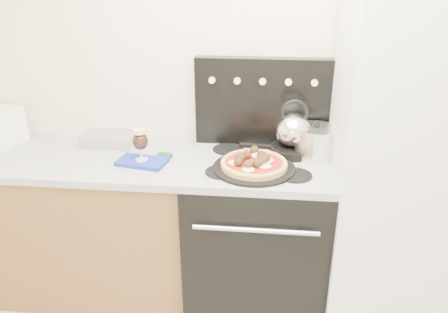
# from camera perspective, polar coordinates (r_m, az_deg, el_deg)

# --- Properties ---
(room_shell) EXTENTS (3.52, 3.01, 2.52)m
(room_shell) POSITION_cam_1_polar(r_m,az_deg,el_deg) (1.41, 0.68, -3.01)
(room_shell) COLOR beige
(room_shell) RESTS_ON ground
(base_cabinet) EXTENTS (1.45, 0.60, 0.86)m
(base_cabinet) POSITION_cam_1_polar(r_m,az_deg,el_deg) (2.84, -18.89, -8.53)
(base_cabinet) COLOR brown
(base_cabinet) RESTS_ON ground
(countertop) EXTENTS (1.48, 0.63, 0.04)m
(countertop) POSITION_cam_1_polar(r_m,az_deg,el_deg) (2.64, -20.16, -0.19)
(countertop) COLOR #AFAFB3
(countertop) RESTS_ON base_cabinet
(stove_body) EXTENTS (0.76, 0.65, 0.88)m
(stove_body) POSITION_cam_1_polar(r_m,az_deg,el_deg) (2.57, 4.26, -10.48)
(stove_body) COLOR black
(stove_body) RESTS_ON ground
(cooktop) EXTENTS (0.76, 0.65, 0.04)m
(cooktop) POSITION_cam_1_polar(r_m,az_deg,el_deg) (2.35, 4.60, -1.13)
(cooktop) COLOR #ADADB2
(cooktop) RESTS_ON stove_body
(backguard) EXTENTS (0.76, 0.08, 0.50)m
(backguard) POSITION_cam_1_polar(r_m,az_deg,el_deg) (2.51, 4.99, 7.11)
(backguard) COLOR black
(backguard) RESTS_ON cooktop
(fridge) EXTENTS (0.64, 0.68, 1.90)m
(fridge) POSITION_cam_1_polar(r_m,az_deg,el_deg) (2.40, 21.58, -0.95)
(fridge) COLOR silver
(fridge) RESTS_ON ground
(foil_sheet) EXTENTS (0.31, 0.23, 0.06)m
(foil_sheet) POSITION_cam_1_polar(r_m,az_deg,el_deg) (2.70, -14.59, 2.26)
(foil_sheet) COLOR silver
(foil_sheet) RESTS_ON countertop
(oven_mitt) EXTENTS (0.28, 0.19, 0.02)m
(oven_mitt) POSITION_cam_1_polar(r_m,az_deg,el_deg) (2.39, -10.66, -0.70)
(oven_mitt) COLOR #1A2FB1
(oven_mitt) RESTS_ON countertop
(beer_glass) EXTENTS (0.10, 0.10, 0.18)m
(beer_glass) POSITION_cam_1_polar(r_m,az_deg,el_deg) (2.35, -10.84, 1.55)
(beer_glass) COLOR black
(beer_glass) RESTS_ON oven_mitt
(pizza_pan) EXTENTS (0.50, 0.50, 0.01)m
(pizza_pan) POSITION_cam_1_polar(r_m,az_deg,el_deg) (2.25, 3.92, -1.49)
(pizza_pan) COLOR black
(pizza_pan) RESTS_ON cooktop
(pizza) EXTENTS (0.39, 0.39, 0.05)m
(pizza) POSITION_cam_1_polar(r_m,az_deg,el_deg) (2.24, 3.94, -0.77)
(pizza) COLOR #E3AC56
(pizza) RESTS_ON pizza_pan
(skillet) EXTENTS (0.26, 0.26, 0.04)m
(skillet) POSITION_cam_1_polar(r_m,az_deg,el_deg) (2.45, 8.87, 0.85)
(skillet) COLOR black
(skillet) RESTS_ON cooktop
(tea_kettle) EXTENTS (0.26, 0.26, 0.22)m
(tea_kettle) POSITION_cam_1_polar(r_m,az_deg,el_deg) (2.40, 9.07, 3.78)
(tea_kettle) COLOR silver
(tea_kettle) RESTS_ON skillet
(stock_pot) EXTENTS (0.26, 0.26, 0.16)m
(stock_pot) POSITION_cam_1_polar(r_m,az_deg,el_deg) (2.41, 11.85, 1.72)
(stock_pot) COLOR silver
(stock_pot) RESTS_ON cooktop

